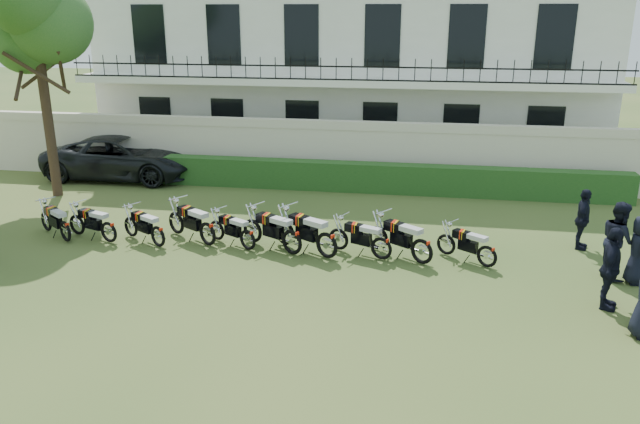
% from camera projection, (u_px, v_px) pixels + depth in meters
% --- Properties ---
extents(ground, '(100.00, 100.00, 0.00)m').
position_uv_depth(ground, '(284.00, 270.00, 15.07)').
color(ground, '#304C1E').
rests_on(ground, ground).
extents(perimeter_wall, '(30.00, 0.35, 2.30)m').
position_uv_depth(perimeter_wall, '(333.00, 152.00, 22.21)').
color(perimeter_wall, beige).
rests_on(perimeter_wall, ground).
extents(hedge, '(18.00, 0.60, 1.00)m').
position_uv_depth(hedge, '(358.00, 177.00, 21.51)').
color(hedge, '#184419').
rests_on(hedge, ground).
extents(building, '(20.40, 9.60, 7.40)m').
position_uv_depth(building, '(353.00, 65.00, 27.02)').
color(building, white).
rests_on(building, ground).
extents(tree_west_near, '(3.40, 3.20, 7.90)m').
position_uv_depth(tree_west_near, '(35.00, 14.00, 19.35)').
color(tree_west_near, '#473323').
rests_on(tree_west_near, ground).
extents(motorcycle_0, '(1.53, 1.11, 0.99)m').
position_uv_depth(motorcycle_0, '(65.00, 226.00, 16.75)').
color(motorcycle_0, black).
rests_on(motorcycle_0, ground).
extents(motorcycle_1, '(1.74, 0.79, 0.99)m').
position_uv_depth(motorcycle_1, '(108.00, 227.00, 16.69)').
color(motorcycle_1, black).
rests_on(motorcycle_1, ground).
extents(motorcycle_2, '(1.59, 0.97, 0.97)m').
position_uv_depth(motorcycle_2, '(158.00, 231.00, 16.38)').
color(motorcycle_2, black).
rests_on(motorcycle_2, ground).
extents(motorcycle_3, '(1.75, 1.15, 1.09)m').
position_uv_depth(motorcycle_3, '(207.00, 228.00, 16.45)').
color(motorcycle_3, black).
rests_on(motorcycle_3, ground).
extents(motorcycle_4, '(1.55, 0.93, 0.94)m').
position_uv_depth(motorcycle_4, '(248.00, 235.00, 16.17)').
color(motorcycle_4, black).
rests_on(motorcycle_4, ground).
extents(motorcycle_5, '(1.84, 1.08, 1.11)m').
position_uv_depth(motorcycle_5, '(292.00, 236.00, 15.85)').
color(motorcycle_5, black).
rests_on(motorcycle_5, ground).
extents(motorcycle_6, '(1.89, 1.18, 1.16)m').
position_uv_depth(motorcycle_6, '(327.00, 239.00, 15.59)').
color(motorcycle_6, black).
rests_on(motorcycle_6, ground).
extents(motorcycle_7, '(1.72, 0.85, 1.00)m').
position_uv_depth(motorcycle_7, '(382.00, 243.00, 15.53)').
color(motorcycle_7, black).
rests_on(motorcycle_7, ground).
extents(motorcycle_8, '(1.72, 1.22, 1.10)m').
position_uv_depth(motorcycle_8, '(422.00, 245.00, 15.25)').
color(motorcycle_8, black).
rests_on(motorcycle_8, ground).
extents(motorcycle_9, '(1.45, 1.06, 0.94)m').
position_uv_depth(motorcycle_9, '(487.00, 251.00, 15.08)').
color(motorcycle_9, black).
rests_on(motorcycle_9, ground).
extents(suv, '(5.68, 2.67, 1.57)m').
position_uv_depth(suv, '(123.00, 157.00, 23.11)').
color(suv, black).
rests_on(suv, ground).
extents(officer_2, '(0.76, 1.14, 1.79)m').
position_uv_depth(officer_2, '(611.00, 269.00, 12.89)').
color(officer_2, black).
rests_on(officer_2, ground).
extents(officer_3, '(0.60, 0.84, 1.61)m').
position_uv_depth(officer_3, '(639.00, 250.00, 14.14)').
color(officer_3, black).
rests_on(officer_3, ground).
extents(officer_4, '(0.78, 0.95, 1.84)m').
position_uv_depth(officer_4, '(618.00, 240.00, 14.42)').
color(officer_4, black).
rests_on(officer_4, ground).
extents(officer_5, '(0.65, 1.02, 1.62)m').
position_uv_depth(officer_5, '(583.00, 219.00, 16.20)').
color(officer_5, black).
rests_on(officer_5, ground).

